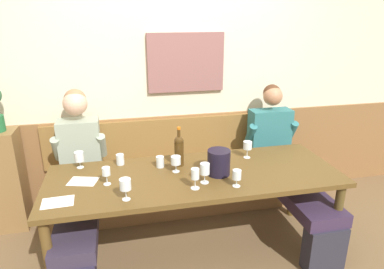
% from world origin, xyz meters
% --- Properties ---
extents(ground_plane, '(6.80, 6.80, 0.02)m').
position_xyz_m(ground_plane, '(0.00, 0.00, -0.01)').
color(ground_plane, brown).
rests_on(ground_plane, ground).
extents(room_wall_back, '(6.80, 0.12, 2.80)m').
position_xyz_m(room_wall_back, '(0.00, 1.09, 1.40)').
color(room_wall_back, beige).
rests_on(room_wall_back, ground).
extents(wood_wainscot_panel, '(6.80, 0.03, 0.96)m').
position_xyz_m(wood_wainscot_panel, '(0.00, 1.04, 0.48)').
color(wood_wainscot_panel, brown).
rests_on(wood_wainscot_panel, ground).
extents(wall_bench, '(2.62, 0.42, 0.94)m').
position_xyz_m(wall_bench, '(0.00, 0.83, 0.28)').
color(wall_bench, brown).
rests_on(wall_bench, ground).
extents(dining_table, '(2.32, 0.84, 0.74)m').
position_xyz_m(dining_table, '(0.00, 0.10, 0.67)').
color(dining_table, brown).
rests_on(dining_table, ground).
extents(person_right_seat, '(0.47, 1.31, 1.32)m').
position_xyz_m(person_right_seat, '(-0.93, 0.47, 0.65)').
color(person_right_seat, '#2A243B').
rests_on(person_right_seat, ground).
extents(person_center_left_seat, '(0.53, 1.30, 1.28)m').
position_xyz_m(person_center_left_seat, '(0.96, 0.42, 0.60)').
color(person_center_left_seat, '#272632').
rests_on(person_center_left_seat, ground).
extents(ice_bucket, '(0.18, 0.18, 0.20)m').
position_xyz_m(ice_bucket, '(0.18, 0.06, 0.85)').
color(ice_bucket, black).
rests_on(ice_bucket, dining_table).
extents(wine_bottle_amber_mid, '(0.08, 0.08, 0.34)m').
position_xyz_m(wine_bottle_amber_mid, '(-0.09, 0.29, 0.89)').
color(wine_bottle_amber_mid, '#422B10').
rests_on(wine_bottle_amber_mid, dining_table).
extents(wine_glass_by_bottle, '(0.08, 0.08, 0.13)m').
position_xyz_m(wine_glass_by_bottle, '(-0.14, 0.17, 0.84)').
color(wine_glass_by_bottle, silver).
rests_on(wine_glass_by_bottle, dining_table).
extents(wine_glass_center_front, '(0.07, 0.07, 0.16)m').
position_xyz_m(wine_glass_center_front, '(0.04, -0.06, 0.85)').
color(wine_glass_center_front, silver).
rests_on(wine_glass_center_front, dining_table).
extents(wine_glass_mid_left, '(0.08, 0.08, 0.15)m').
position_xyz_m(wine_glass_mid_left, '(0.52, 0.32, 0.86)').
color(wine_glass_mid_left, silver).
rests_on(wine_glass_mid_left, dining_table).
extents(wine_glass_near_bucket, '(0.07, 0.07, 0.16)m').
position_xyz_m(wine_glass_near_bucket, '(-0.05, -0.13, 0.85)').
color(wine_glass_near_bucket, silver).
rests_on(wine_glass_near_bucket, dining_table).
extents(wine_glass_mid_right, '(0.08, 0.08, 0.14)m').
position_xyz_m(wine_glass_mid_right, '(-0.90, 0.42, 0.84)').
color(wine_glass_mid_right, silver).
rests_on(wine_glass_mid_right, dining_table).
extents(wine_glass_right_end, '(0.06, 0.06, 0.13)m').
position_xyz_m(wine_glass_right_end, '(0.25, -0.17, 0.83)').
color(wine_glass_right_end, silver).
rests_on(wine_glass_right_end, dining_table).
extents(wine_glass_center_rear, '(0.06, 0.06, 0.14)m').
position_xyz_m(wine_glass_center_rear, '(-0.68, 0.07, 0.85)').
color(wine_glass_center_rear, silver).
rests_on(wine_glass_center_rear, dining_table).
extents(wine_glass_left_end, '(0.08, 0.08, 0.16)m').
position_xyz_m(wine_glass_left_end, '(-0.55, -0.18, 0.86)').
color(wine_glass_left_end, silver).
rests_on(wine_glass_left_end, dining_table).
extents(water_tumbler_right, '(0.07, 0.07, 0.09)m').
position_xyz_m(water_tumbler_right, '(-0.57, 0.42, 0.79)').
color(water_tumbler_right, silver).
rests_on(water_tumbler_right, dining_table).
extents(water_tumbler_center, '(0.07, 0.07, 0.09)m').
position_xyz_m(water_tumbler_center, '(-0.25, 0.29, 0.79)').
color(water_tumbler_center, silver).
rests_on(water_tumbler_center, dining_table).
extents(tasting_sheet_left_guest, '(0.22, 0.16, 0.00)m').
position_xyz_m(tasting_sheet_left_guest, '(-1.01, -0.12, 0.75)').
color(tasting_sheet_left_guest, white).
rests_on(tasting_sheet_left_guest, dining_table).
extents(tasting_sheet_right_guest, '(0.24, 0.20, 0.00)m').
position_xyz_m(tasting_sheet_right_guest, '(-0.86, 0.16, 0.75)').
color(tasting_sheet_right_guest, white).
rests_on(tasting_sheet_right_guest, dining_table).
extents(corner_pedestal, '(0.28, 0.28, 0.97)m').
position_xyz_m(corner_pedestal, '(-1.61, 0.86, 0.48)').
color(corner_pedestal, brown).
rests_on(corner_pedestal, ground).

